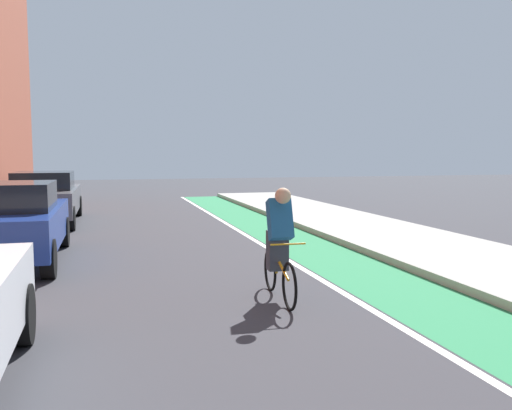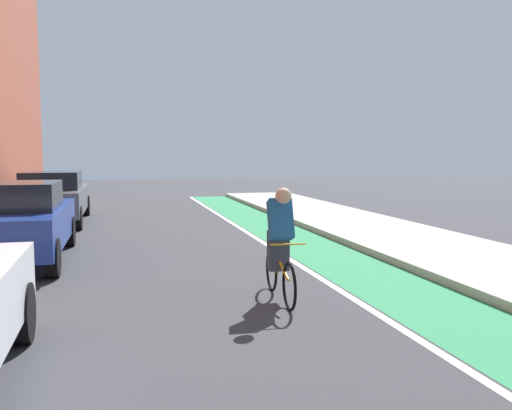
{
  "view_description": "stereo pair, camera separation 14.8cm",
  "coord_description": "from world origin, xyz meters",
  "views": [
    {
      "loc": [
        -1.1,
        6.24,
        2.07
      ],
      "look_at": [
        0.77,
        13.02,
        1.39
      ],
      "focal_mm": 37.81,
      "sensor_mm": 36.0,
      "label": 1
    },
    {
      "loc": [
        -0.95,
        6.21,
        2.07
      ],
      "look_at": [
        0.77,
        13.02,
        1.39
      ],
      "focal_mm": 37.81,
      "sensor_mm": 36.0,
      "label": 2
    }
  ],
  "objects": [
    {
      "name": "sidewalk_right",
      "position": [
        5.47,
        14.77,
        0.07
      ],
      "size": [
        3.08,
        33.53,
        0.14
      ],
      "primitive_type": "cube",
      "color": "#A8A59E",
      "rests_on": "ground"
    },
    {
      "name": "parked_sedan_blue",
      "position": [
        -2.88,
        17.12,
        0.78
      ],
      "size": [
        1.84,
        4.27,
        1.53
      ],
      "color": "navy",
      "rests_on": "ground"
    },
    {
      "name": "parked_sedan_gray",
      "position": [
        -2.88,
        23.03,
        0.79
      ],
      "size": [
        1.85,
        4.67,
        1.53
      ],
      "color": "#595B60",
      "rests_on": "ground"
    },
    {
      "name": "cyclist_trailing",
      "position": [
        1.2,
        13.35,
        0.81
      ],
      "size": [
        0.48,
        1.7,
        1.6
      ],
      "color": "black",
      "rests_on": "ground"
    },
    {
      "name": "lane_divider_stripe",
      "position": [
        2.23,
        14.77,
        0.0
      ],
      "size": [
        0.12,
        33.53,
        0.0
      ],
      "primitive_type": "cube",
      "color": "white",
      "rests_on": "ground"
    },
    {
      "name": "ground_plane",
      "position": [
        0.0,
        12.77,
        0.0
      ],
      "size": [
        73.77,
        73.77,
        0.0
      ],
      "primitive_type": "plane",
      "color": "#38383D"
    },
    {
      "name": "bike_lane_paint",
      "position": [
        3.13,
        14.77,
        0.0
      ],
      "size": [
        1.6,
        33.53,
        0.0
      ],
      "primitive_type": "cube",
      "color": "#2D8451",
      "rests_on": "ground"
    }
  ]
}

